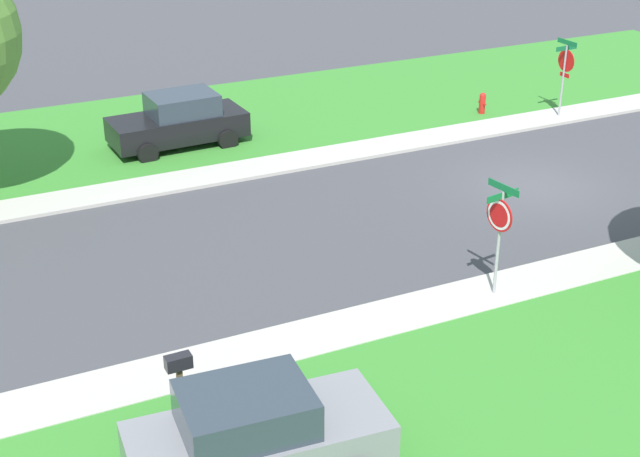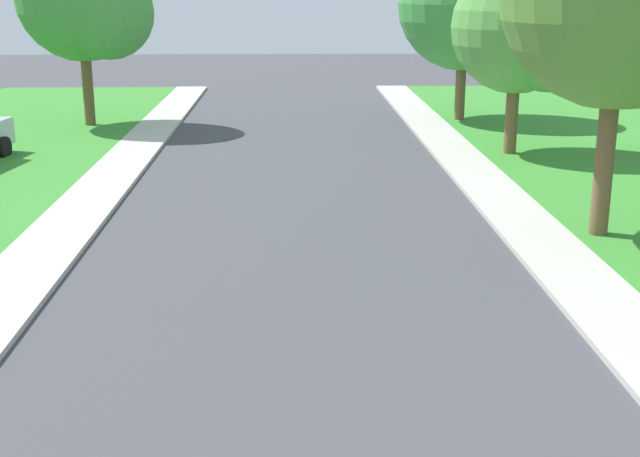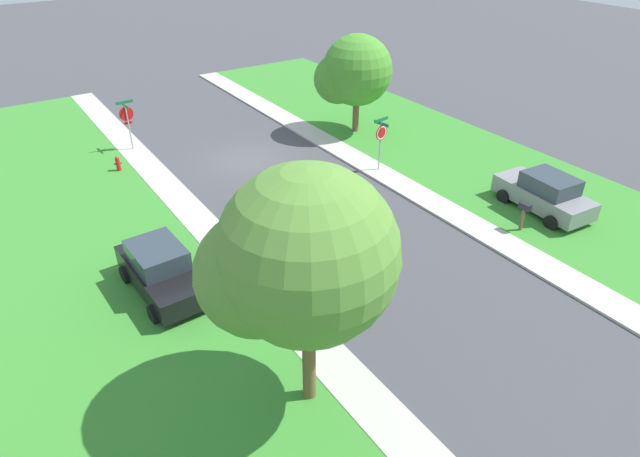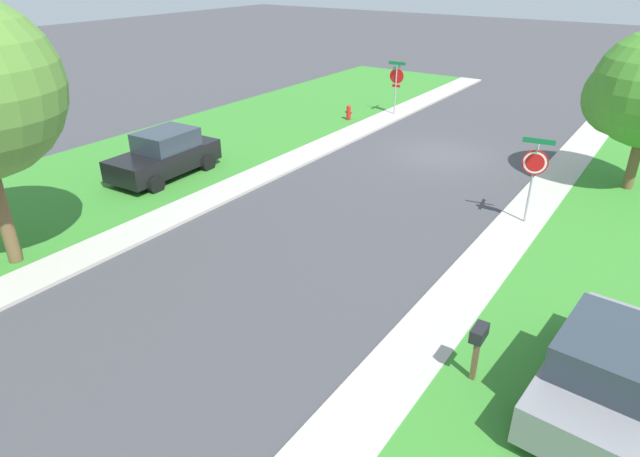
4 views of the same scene
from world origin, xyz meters
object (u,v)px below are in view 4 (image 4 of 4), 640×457
at_px(stop_sign_far_corner, 534,167).
at_px(mailbox, 478,340).
at_px(stop_sign_near_corner, 396,79).
at_px(fire_hydrant, 349,113).
at_px(car_grey_driveway_right, 606,371).
at_px(car_black_kerbside_mid, 165,155).

distance_m(stop_sign_far_corner, mailbox, 7.88).
xyz_separation_m(stop_sign_far_corner, mailbox, (-1.20, 7.74, -0.88)).
bearing_deg(stop_sign_near_corner, fire_hydrant, 58.63).
bearing_deg(mailbox, stop_sign_far_corner, -81.17).
height_order(car_grey_driveway_right, car_black_kerbside_mid, same).
bearing_deg(stop_sign_far_corner, car_black_kerbside_mid, 15.63).
xyz_separation_m(car_black_kerbside_mid, mailbox, (-13.60, 4.27, 0.14)).
bearing_deg(stop_sign_near_corner, mailbox, 121.82).
xyz_separation_m(car_grey_driveway_right, car_black_kerbside_mid, (15.75, -3.66, 0.00)).
xyz_separation_m(stop_sign_far_corner, car_grey_driveway_right, (-3.36, 7.13, -1.01)).
height_order(stop_sign_near_corner, mailbox, stop_sign_near_corner).
distance_m(stop_sign_near_corner, car_black_kerbside_mid, 13.29).
relative_size(car_grey_driveway_right, car_black_kerbside_mid, 1.01).
relative_size(stop_sign_near_corner, car_black_kerbside_mid, 0.63).
bearing_deg(mailbox, stop_sign_near_corner, -58.18).
height_order(stop_sign_far_corner, car_grey_driveway_right, stop_sign_far_corner).
distance_m(stop_sign_far_corner, car_grey_driveway_right, 7.94).
relative_size(stop_sign_far_corner, mailbox, 2.11).
bearing_deg(car_black_kerbside_mid, mailbox, 162.55).
bearing_deg(stop_sign_near_corner, car_grey_driveway_right, 127.71).
height_order(car_black_kerbside_mid, fire_hydrant, car_black_kerbside_mid).
height_order(stop_sign_far_corner, mailbox, stop_sign_far_corner).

